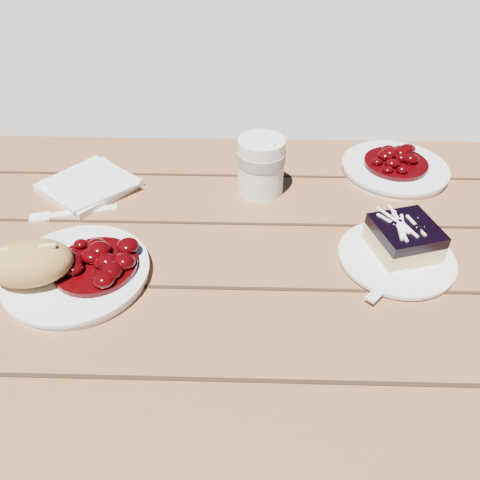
{
  "coord_description": "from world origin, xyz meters",
  "views": [
    {
      "loc": [
        0.24,
        -0.58,
        1.26
      ],
      "look_at": [
        0.23,
        -0.04,
        0.81
      ],
      "focal_mm": 35.0,
      "sensor_mm": 36.0,
      "label": 1
    }
  ],
  "objects_px": {
    "dessert_plate": "(396,258)",
    "main_plate": "(77,274)",
    "second_plate": "(394,169)",
    "blueberry_cake": "(404,238)",
    "bread_roll": "(30,263)",
    "coffee_cup": "(261,166)",
    "picnic_table": "(121,316)"
  },
  "relations": [
    {
      "from": "picnic_table",
      "to": "dessert_plate",
      "type": "relative_size",
      "value": 11.14
    },
    {
      "from": "main_plate",
      "to": "dessert_plate",
      "type": "distance_m",
      "value": 0.51
    },
    {
      "from": "main_plate",
      "to": "dessert_plate",
      "type": "bearing_deg",
      "value": 6.01
    },
    {
      "from": "main_plate",
      "to": "second_plate",
      "type": "distance_m",
      "value": 0.65
    },
    {
      "from": "blueberry_cake",
      "to": "second_plate",
      "type": "xyz_separation_m",
      "value": [
        0.05,
        0.26,
        -0.03
      ]
    },
    {
      "from": "bread_roll",
      "to": "blueberry_cake",
      "type": "relative_size",
      "value": 1.07
    },
    {
      "from": "picnic_table",
      "to": "coffee_cup",
      "type": "distance_m",
      "value": 0.39
    },
    {
      "from": "blueberry_cake",
      "to": "main_plate",
      "type": "bearing_deg",
      "value": 170.91
    },
    {
      "from": "picnic_table",
      "to": "bread_roll",
      "type": "distance_m",
      "value": 0.24
    },
    {
      "from": "main_plate",
      "to": "coffee_cup",
      "type": "distance_m",
      "value": 0.38
    },
    {
      "from": "picnic_table",
      "to": "coffee_cup",
      "type": "bearing_deg",
      "value": 36.22
    },
    {
      "from": "bread_roll",
      "to": "dessert_plate",
      "type": "xyz_separation_m",
      "value": [
        0.56,
        0.07,
        -0.04
      ]
    },
    {
      "from": "picnic_table",
      "to": "dessert_plate",
      "type": "height_order",
      "value": "dessert_plate"
    },
    {
      "from": "blueberry_cake",
      "to": "second_plate",
      "type": "height_order",
      "value": "blueberry_cake"
    },
    {
      "from": "bread_roll",
      "to": "blueberry_cake",
      "type": "bearing_deg",
      "value": 8.8
    },
    {
      "from": "picnic_table",
      "to": "dessert_plate",
      "type": "xyz_separation_m",
      "value": [
        0.48,
        -0.01,
        0.17
      ]
    },
    {
      "from": "main_plate",
      "to": "bread_roll",
      "type": "relative_size",
      "value": 1.73
    },
    {
      "from": "dessert_plate",
      "to": "main_plate",
      "type": "bearing_deg",
      "value": -173.99
    },
    {
      "from": "main_plate",
      "to": "coffee_cup",
      "type": "relative_size",
      "value": 1.99
    },
    {
      "from": "main_plate",
      "to": "second_plate",
      "type": "relative_size",
      "value": 1.04
    },
    {
      "from": "main_plate",
      "to": "dessert_plate",
      "type": "xyz_separation_m",
      "value": [
        0.5,
        0.05,
        -0.0
      ]
    },
    {
      "from": "second_plate",
      "to": "main_plate",
      "type": "bearing_deg",
      "value": -149.92
    },
    {
      "from": "picnic_table",
      "to": "coffee_cup",
      "type": "relative_size",
      "value": 18.3
    },
    {
      "from": "main_plate",
      "to": "picnic_table",
      "type": "bearing_deg",
      "value": 67.02
    },
    {
      "from": "bread_roll",
      "to": "blueberry_cake",
      "type": "xyz_separation_m",
      "value": [
        0.57,
        0.09,
        -0.01
      ]
    },
    {
      "from": "dessert_plate",
      "to": "blueberry_cake",
      "type": "distance_m",
      "value": 0.04
    },
    {
      "from": "dessert_plate",
      "to": "second_plate",
      "type": "bearing_deg",
      "value": 77.93
    },
    {
      "from": "dessert_plate",
      "to": "coffee_cup",
      "type": "distance_m",
      "value": 0.3
    },
    {
      "from": "bread_roll",
      "to": "second_plate",
      "type": "xyz_separation_m",
      "value": [
        0.62,
        0.35,
        -0.04
      ]
    },
    {
      "from": "picnic_table",
      "to": "blueberry_cake",
      "type": "bearing_deg",
      "value": 0.63
    },
    {
      "from": "bread_roll",
      "to": "second_plate",
      "type": "height_order",
      "value": "bread_roll"
    },
    {
      "from": "coffee_cup",
      "to": "second_plate",
      "type": "bearing_deg",
      "value": 14.85
    }
  ]
}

